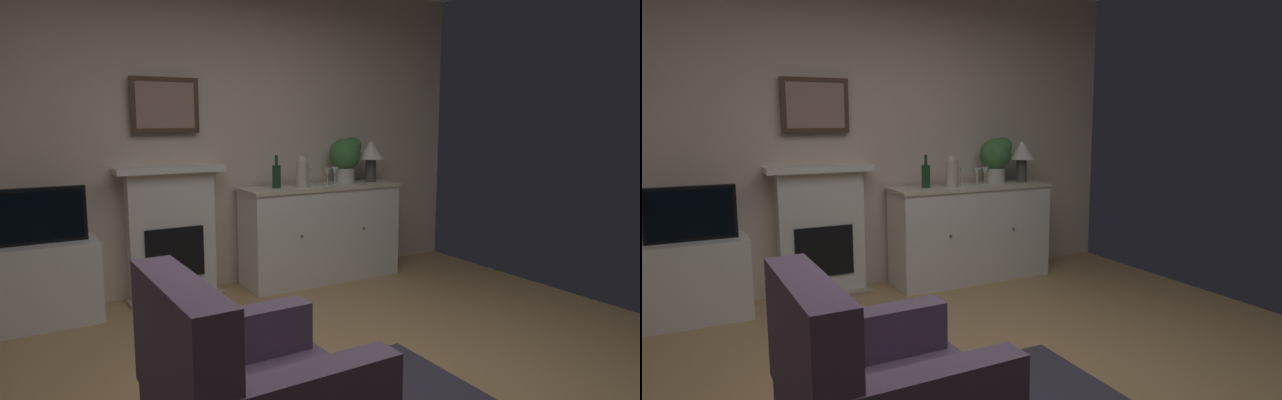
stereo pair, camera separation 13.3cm
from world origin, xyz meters
TOP-DOWN VIEW (x-y plane):
  - wall_rear at (0.00, 2.42)m, footprint 5.20×0.06m
  - fireplace_unit at (-0.38, 2.29)m, footprint 0.87×0.30m
  - framed_picture at (-0.38, 2.33)m, footprint 0.55×0.04m
  - sideboard_cabinet at (0.95, 2.11)m, footprint 1.49×0.49m
  - table_lamp at (1.50, 2.11)m, footprint 0.26×0.26m
  - wine_bottle at (0.51, 2.13)m, footprint 0.08×0.08m
  - wine_glass_left at (0.88, 2.13)m, footprint 0.07×0.07m
  - wine_glass_center at (0.99, 2.05)m, footprint 0.07×0.07m
  - wine_glass_right at (1.10, 2.10)m, footprint 0.07×0.07m
  - vase_decorative at (0.73, 2.06)m, footprint 0.11×0.11m
  - tv_cabinet at (-1.36, 2.13)m, footprint 0.75×0.42m
  - tv_set at (-1.36, 2.10)m, footprint 0.62×0.07m
  - potted_plant_small at (1.25, 2.16)m, footprint 0.30×0.30m

SIDE VIEW (x-z plane):
  - tv_cabinet at x=-1.36m, z-range 0.00..0.60m
  - sideboard_cabinet at x=0.95m, z-range 0.00..0.88m
  - fireplace_unit at x=-0.38m, z-range 0.00..1.10m
  - tv_set at x=-1.36m, z-range 0.60..1.00m
  - wine_bottle at x=0.51m, z-range 0.84..1.13m
  - wine_glass_left at x=0.88m, z-range 0.92..1.09m
  - wine_glass_center at x=0.99m, z-range 0.92..1.09m
  - wine_glass_right at x=1.10m, z-range 0.92..1.09m
  - vase_decorative at x=0.73m, z-range 0.88..1.16m
  - potted_plant_small at x=1.25m, z-range 0.92..1.35m
  - table_lamp at x=1.50m, z-range 0.96..1.36m
  - wall_rear at x=0.00m, z-range 0.00..2.71m
  - framed_picture at x=-0.38m, z-range 1.37..1.82m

